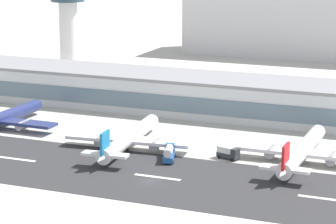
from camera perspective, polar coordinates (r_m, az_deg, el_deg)
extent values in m
plane|color=#B2AFA8|center=(178.62, -1.41, -5.30)|extent=(1400.00, 1400.00, 0.00)
cube|color=#2D2D30|center=(181.64, -0.98, -4.96)|extent=(800.00, 35.83, 0.08)
cube|color=white|center=(199.68, -11.52, -3.51)|extent=(12.00, 1.20, 0.01)
cube|color=white|center=(181.42, -0.81, -4.97)|extent=(12.00, 1.20, 0.01)
cube|color=white|center=(170.78, 11.83, -6.46)|extent=(12.00, 1.20, 0.01)
cube|color=silver|center=(246.19, 1.63, 1.31)|extent=(174.94, 23.37, 11.18)
cube|color=slate|center=(235.51, 0.63, 0.61)|extent=(169.69, 0.30, 5.03)
cube|color=gray|center=(244.98, 1.64, 2.70)|extent=(176.69, 23.61, 1.00)
cylinder|color=silver|center=(298.91, -7.54, 5.34)|extent=(7.26, 7.26, 31.41)
cube|color=#BCBCC1|center=(364.38, 9.08, 6.89)|extent=(94.95, 33.71, 33.34)
cylinder|color=navy|center=(231.41, -12.55, -0.47)|extent=(4.69, 38.58, 3.85)
sphere|color=navy|center=(246.82, -9.96, 0.52)|extent=(3.66, 3.66, 3.66)
cube|color=navy|center=(230.90, -12.65, -0.60)|extent=(37.25, 6.59, 0.85)
cylinder|color=gray|center=(226.37, -10.92, -0.97)|extent=(2.62, 5.44, 2.50)
cylinder|color=silver|center=(204.77, -2.93, -1.95)|extent=(7.38, 39.59, 3.94)
sphere|color=silver|center=(222.78, -1.22, -0.66)|extent=(3.74, 3.74, 3.74)
cone|color=silver|center=(187.10, -4.97, -3.49)|extent=(4.15, 7.38, 3.55)
cube|color=silver|center=(204.16, -3.00, -2.12)|extent=(35.43, 8.96, 0.87)
cylinder|color=gray|center=(201.89, -0.89, -2.48)|extent=(3.04, 5.72, 2.56)
cylinder|color=gray|center=(207.08, -5.06, -2.12)|extent=(3.04, 5.72, 2.56)
cube|color=silver|center=(188.39, -4.80, -3.24)|extent=(12.16, 4.28, 0.69)
cube|color=#1975B2|center=(187.61, -4.81, -2.43)|extent=(1.09, 5.35, 6.30)
cylinder|color=black|center=(203.67, -3.11, -2.77)|extent=(0.71, 0.71, 1.08)
cylinder|color=white|center=(195.79, 10.18, -2.87)|extent=(4.42, 39.92, 3.99)
sphere|color=white|center=(214.63, 11.34, -1.47)|extent=(3.79, 3.79, 3.79)
cone|color=white|center=(177.18, 8.76, -4.56)|extent=(3.67, 7.22, 3.59)
cube|color=white|center=(195.15, 10.12, -3.04)|extent=(35.04, 6.36, 0.88)
cylinder|color=gray|center=(193.93, 12.38, -3.47)|extent=(2.65, 5.61, 2.59)
cylinder|color=gray|center=(197.07, 7.88, -3.01)|extent=(2.65, 5.61, 2.59)
cube|color=white|center=(178.54, 8.89, -4.29)|extent=(11.93, 3.42, 0.70)
cube|color=red|center=(177.72, 8.92, -3.44)|extent=(0.70, 5.39, 6.38)
cylinder|color=black|center=(194.64, 10.02, -3.74)|extent=(0.72, 0.72, 1.10)
cube|color=#23569E|center=(194.17, 0.07, -3.39)|extent=(4.93, 8.89, 1.40)
cylinder|color=silver|center=(192.69, 0.04, -2.98)|extent=(3.67, 6.14, 2.10)
cube|color=#23569E|center=(196.80, 0.16, -2.67)|extent=(2.88, 2.64, 1.80)
cylinder|color=black|center=(197.10, 0.53, -3.34)|extent=(0.53, 0.94, 0.90)
cylinder|color=black|center=(197.32, -0.23, -3.32)|extent=(0.53, 0.94, 0.90)
cylinder|color=black|center=(191.43, 0.38, -3.85)|extent=(0.53, 0.94, 0.90)
cylinder|color=black|center=(191.66, -0.40, -3.83)|extent=(0.53, 0.94, 0.90)
cube|color=#2D3338|center=(196.20, 4.60, -3.28)|extent=(6.45, 4.11, 1.20)
cube|color=silver|center=(196.20, 4.43, -2.85)|extent=(4.82, 3.51, 1.60)
cube|color=#2D3338|center=(194.64, 5.12, -3.02)|extent=(2.27, 2.61, 1.50)
cylinder|color=black|center=(194.29, 4.90, -3.64)|extent=(0.94, 0.54, 0.90)
cylinder|color=black|center=(196.18, 5.30, -3.48)|extent=(0.94, 0.54, 0.90)
cylinder|color=black|center=(196.60, 3.89, -3.42)|extent=(0.94, 0.54, 0.90)
cylinder|color=black|center=(198.47, 4.30, -3.26)|extent=(0.94, 0.54, 0.90)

